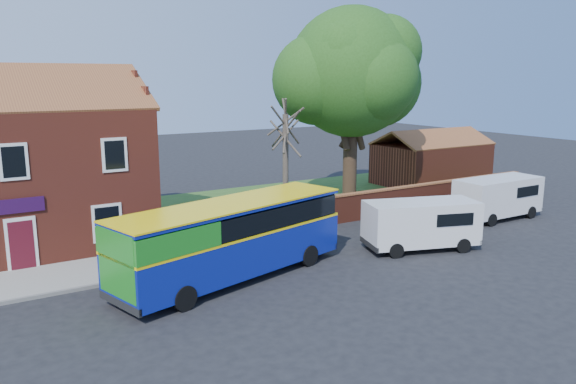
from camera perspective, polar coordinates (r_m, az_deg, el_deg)
ground at (r=21.08m, az=-3.11°, el=-10.51°), size 120.00×120.00×0.00m
pavement at (r=24.38m, az=-24.74°, el=-8.33°), size 18.00×3.50×0.12m
kerb at (r=22.74m, az=-24.19°, el=-9.68°), size 18.00×0.15×0.14m
grass_strip at (r=38.34m, az=4.76°, el=-0.38°), size 26.00×12.00×0.04m
shop_building at (r=29.16m, az=-26.74°, el=1.43°), size 12.30×8.13×10.50m
boundary_wall at (r=33.63m, az=10.82°, el=-0.85°), size 22.00×0.38×1.60m
outbuilding at (r=43.91m, az=14.34°, el=2.93°), size 8.20×5.06×4.17m
bus at (r=22.15m, az=-6.33°, el=-4.63°), size 10.51×5.16×3.11m
van_near at (r=26.89m, az=13.40°, el=-3.05°), size 5.59×3.57×2.28m
van_far at (r=34.06m, az=20.57°, el=-0.38°), size 5.31×2.22×2.33m
large_tree at (r=35.42m, az=6.40°, el=11.58°), size 9.99×7.90×12.18m
bare_tree at (r=32.06m, az=-0.25°, el=3.28°), size 2.41×2.88×6.44m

